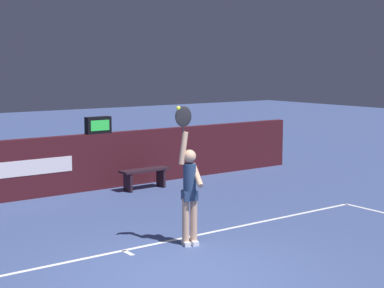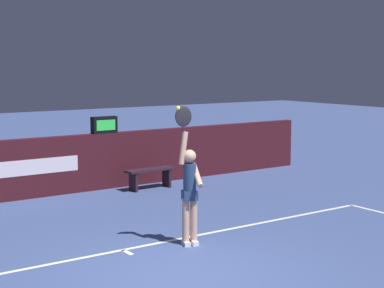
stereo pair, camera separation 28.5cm
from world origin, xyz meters
TOP-DOWN VIEW (x-y plane):
  - ground_plane at (0.00, 0.00)m, footprint 60.00×60.00m
  - back_wall at (-0.00, 6.23)m, footprint 16.03×0.21m
  - speed_display at (1.97, 6.23)m, footprint 0.62×0.20m
  - tennis_player at (1.05, 1.28)m, footprint 0.44×0.45m
  - tennis_ball at (0.84, 1.28)m, footprint 0.07×0.07m
  - courtside_bench_near at (2.83, 5.55)m, footprint 1.25×0.39m

SIDE VIEW (x-z plane):
  - ground_plane at x=0.00m, z-range 0.00..0.00m
  - courtside_bench_near at x=2.83m, z-range 0.12..0.61m
  - back_wall at x=0.00m, z-range 0.00..1.35m
  - tennis_player at x=1.05m, z-range -0.20..2.12m
  - speed_display at x=1.97m, z-range 1.35..1.75m
  - tennis_ball at x=0.84m, z-range 2.26..2.33m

